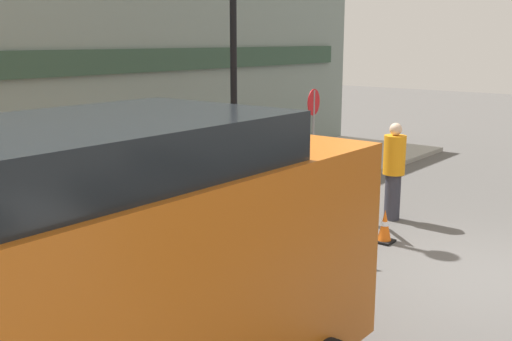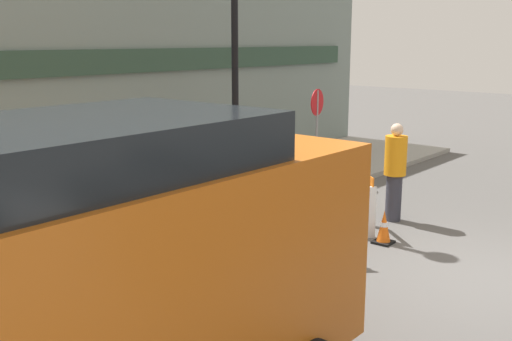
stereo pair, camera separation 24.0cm
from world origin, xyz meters
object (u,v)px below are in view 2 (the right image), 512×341
stop_sign (317,119)px  person_worker (395,169)px  work_van (92,275)px  streetlamp_post (235,6)px  person_pedestrian (216,142)px

stop_sign → person_worker: 3.18m
stop_sign → work_van: bearing=16.0°
stop_sign → streetlamp_post: bearing=-7.6°
streetlamp_post → stop_sign: bearing=0.3°
person_worker → person_pedestrian: (-0.43, 4.05, 0.10)m
work_van → streetlamp_post: bearing=33.0°
stop_sign → person_pedestrian: stop_sign is taller
streetlamp_post → person_pedestrian: bearing=58.0°
work_van → stop_sign: bearing=23.9°
person_worker → stop_sign: bearing=-85.4°
stop_sign → person_pedestrian: bearing=-41.9°
streetlamp_post → stop_sign: 3.62m
person_pedestrian → stop_sign: bearing=159.7°
stop_sign → person_worker: stop_sign is taller
person_worker → work_van: bearing=41.9°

